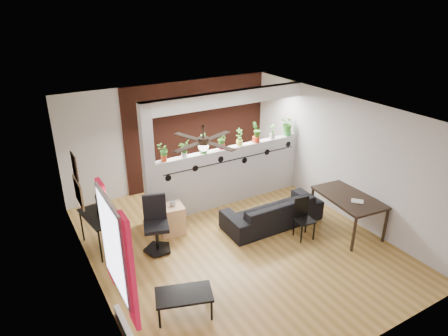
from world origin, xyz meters
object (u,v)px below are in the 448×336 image
(cup, at_px, (173,203))
(dining_table, at_px, (349,200))
(potted_plant_6, at_px, (272,131))
(potted_plant_2, at_px, (203,143))
(potted_plant_1, at_px, (184,148))
(coffee_table, at_px, (184,296))
(potted_plant_4, at_px, (240,136))
(computer_desk, at_px, (100,218))
(potted_plant_5, at_px, (256,131))
(potted_plant_3, at_px, (222,140))
(potted_plant_0, at_px, (163,152))
(cube_shelf, at_px, (171,219))
(ceiling_fan, at_px, (203,143))
(potted_plant_7, at_px, (288,125))
(sofa, at_px, (272,211))
(office_chair, at_px, (156,228))
(folding_chair, at_px, (303,214))

(cup, xyz_separation_m, dining_table, (3.07, -1.70, 0.04))
(potted_plant_6, bearing_deg, potted_plant_2, 180.00)
(potted_plant_1, bearing_deg, coffee_table, -115.94)
(potted_plant_4, height_order, computer_desk, potted_plant_4)
(potted_plant_5, distance_m, cup, 2.57)
(potted_plant_3, distance_m, coffee_table, 3.72)
(potted_plant_4, height_order, coffee_table, potted_plant_4)
(potted_plant_1, bearing_deg, potted_plant_0, 180.00)
(cube_shelf, bearing_deg, computer_desk, 179.64)
(potted_plant_5, bearing_deg, potted_plant_0, -180.00)
(computer_desk, bearing_deg, potted_plant_1, 10.03)
(ceiling_fan, height_order, coffee_table, ceiling_fan)
(potted_plant_7, bearing_deg, ceiling_fan, -150.49)
(potted_plant_7, bearing_deg, cup, -170.80)
(potted_plant_0, relative_size, sofa, 0.18)
(potted_plant_4, xyz_separation_m, dining_table, (1.19, -2.23, -0.88))
(ceiling_fan, distance_m, potted_plant_2, 2.15)
(ceiling_fan, xyz_separation_m, office_chair, (-0.58, 0.86, -1.84))
(cube_shelf, xyz_separation_m, office_chair, (-0.47, -0.41, 0.18))
(potted_plant_2, xyz_separation_m, potted_plant_7, (2.26, 0.00, 0.02))
(potted_plant_1, height_order, coffee_table, potted_plant_1)
(potted_plant_5, xyz_separation_m, office_chair, (-2.86, -0.94, -1.13))
(potted_plant_3, bearing_deg, potted_plant_2, 180.00)
(sofa, bearing_deg, cup, -20.97)
(potted_plant_3, relative_size, potted_plant_4, 0.94)
(potted_plant_0, height_order, cup, potted_plant_0)
(potted_plant_1, distance_m, potted_plant_5, 1.81)
(potted_plant_5, xyz_separation_m, coffee_table, (-3.13, -2.73, -1.25))
(potted_plant_1, distance_m, potted_plant_7, 2.71)
(potted_plant_3, xyz_separation_m, coffee_table, (-2.23, -2.73, -1.20))
(potted_plant_2, bearing_deg, potted_plant_4, 0.00)
(office_chair, distance_m, folding_chair, 2.84)
(potted_plant_6, bearing_deg, dining_table, -82.76)
(sofa, xyz_separation_m, folding_chair, (0.23, -0.67, 0.20))
(cup, bearing_deg, potted_plant_5, 12.67)
(dining_table, bearing_deg, potted_plant_3, 126.34)
(sofa, relative_size, cup, 16.00)
(potted_plant_3, xyz_separation_m, cup, (-1.43, -0.52, -0.90))
(potted_plant_2, relative_size, cup, 3.41)
(dining_table, bearing_deg, folding_chair, 164.03)
(ceiling_fan, height_order, cup, ceiling_fan)
(potted_plant_2, distance_m, potted_plant_4, 0.90)
(potted_plant_1, height_order, potted_plant_5, potted_plant_5)
(potted_plant_4, relative_size, computer_desk, 0.39)
(potted_plant_6, relative_size, office_chair, 0.34)
(office_chair, bearing_deg, potted_plant_7, 13.98)
(potted_plant_7, xyz_separation_m, computer_desk, (-4.63, -0.34, -0.97))
(potted_plant_1, relative_size, coffee_table, 0.38)
(potted_plant_1, height_order, potted_plant_6, potted_plant_6)
(computer_desk, distance_m, office_chair, 1.07)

